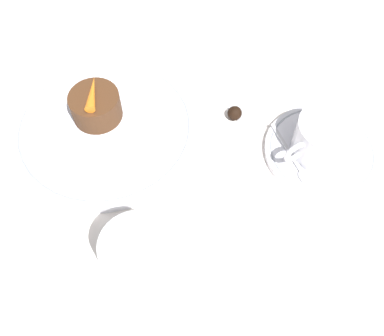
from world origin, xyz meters
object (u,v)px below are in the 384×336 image
(dinner_plate, at_px, (105,129))
(coffee_cup, at_px, (326,137))
(fork, at_px, (225,102))
(dessert_cake, at_px, (96,106))
(wine_glass, at_px, (139,259))

(dinner_plate, distance_m, coffee_cup, 0.31)
(dinner_plate, bearing_deg, fork, 167.42)
(dinner_plate, relative_size, dessert_cake, 3.69)
(wine_glass, xyz_separation_m, fork, (-0.23, -0.19, -0.07))
(coffee_cup, height_order, dessert_cake, coffee_cup)
(dinner_plate, height_order, wine_glass, wine_glass)
(coffee_cup, relative_size, fork, 0.64)
(wine_glass, relative_size, dessert_cake, 1.59)
(coffee_cup, height_order, wine_glass, wine_glass)
(dinner_plate, distance_m, fork, 0.19)
(dinner_plate, distance_m, wine_glass, 0.24)
(coffee_cup, xyz_separation_m, wine_glass, (0.30, 0.04, 0.03))
(dinner_plate, bearing_deg, wine_glass, 77.89)
(fork, bearing_deg, coffee_cup, 115.21)
(coffee_cup, distance_m, dessert_cake, 0.33)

